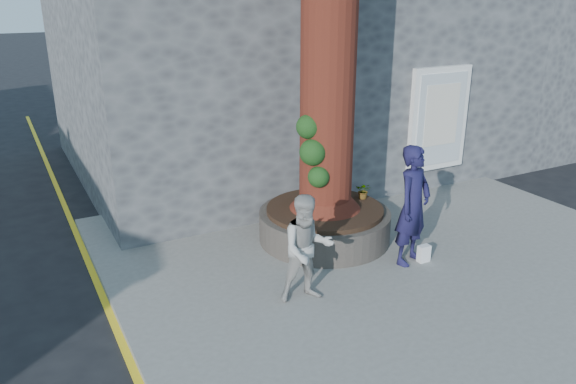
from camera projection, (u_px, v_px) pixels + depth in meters
name	position (u px, v px, depth m)	size (l,w,h in m)	color
ground	(349.00, 309.00, 8.01)	(120.00, 120.00, 0.00)	black
pavement	(390.00, 256.00, 9.48)	(9.00, 8.00, 0.12)	slate
yellow_line	(117.00, 331.00, 7.50)	(0.10, 30.00, 0.01)	yellow
stone_shop	(277.00, 37.00, 14.01)	(10.30, 8.30, 6.30)	#45474A
neighbour_shop	(504.00, 33.00, 17.58)	(6.00, 8.00, 6.00)	#45474A
planter	(324.00, 224.00, 9.88)	(2.30, 2.30, 0.60)	black
man	(413.00, 206.00, 8.84)	(0.71, 0.47, 1.95)	#17153B
woman	(307.00, 249.00, 7.80)	(0.77, 0.60, 1.58)	#A7A5A0
shopping_bag	(424.00, 254.00, 9.11)	(0.20, 0.12, 0.28)	white
plant_a	(313.00, 181.00, 10.53)	(0.20, 0.14, 0.38)	gray
plant_b	(343.00, 178.00, 10.69)	(0.21, 0.20, 0.38)	gray
plant_c	(307.00, 226.00, 8.65)	(0.17, 0.17, 0.30)	gray
plant_d	(364.00, 191.00, 10.14)	(0.27, 0.24, 0.30)	gray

